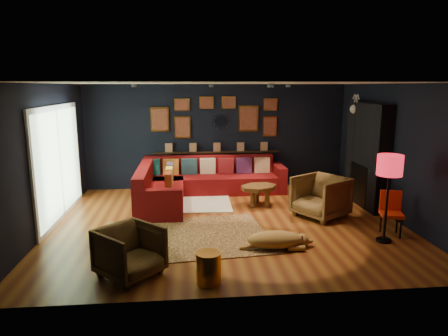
{
  "coord_description": "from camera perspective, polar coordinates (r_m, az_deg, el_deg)",
  "views": [
    {
      "loc": [
        -0.76,
        -7.22,
        2.55
      ],
      "look_at": [
        -0.04,
        0.3,
        1.0
      ],
      "focal_mm": 32.0,
      "sensor_mm": 36.0,
      "label": 1
    }
  ],
  "objects": [
    {
      "name": "floor",
      "position": [
        7.69,
        0.55,
        -7.75
      ],
      "size": [
        6.5,
        6.5,
        0.0
      ],
      "primitive_type": "plane",
      "color": "brown",
      "rests_on": "ground"
    },
    {
      "name": "room_walls",
      "position": [
        7.32,
        0.57,
        4.1
      ],
      "size": [
        6.5,
        6.5,
        6.5
      ],
      "color": "black",
      "rests_on": "ground"
    },
    {
      "name": "sectional",
      "position": [
        9.3,
        -4.38,
        -2.28
      ],
      "size": [
        3.41,
        2.69,
        0.86
      ],
      "color": "maroon",
      "rests_on": "ground"
    },
    {
      "name": "ledge",
      "position": [
        10.06,
        -1.03,
        2.29
      ],
      "size": [
        3.2,
        0.12,
        0.04
      ],
      "primitive_type": "cube",
      "color": "black",
      "rests_on": "room_walls"
    },
    {
      "name": "gallery_wall",
      "position": [
        9.99,
        -1.14,
        7.35
      ],
      "size": [
        3.15,
        0.04,
        1.02
      ],
      "color": "#CA882F",
      "rests_on": "room_walls"
    },
    {
      "name": "sunburst_mirror",
      "position": [
        10.01,
        -0.49,
        6.75
      ],
      "size": [
        0.47,
        0.16,
        0.47
      ],
      "color": "silver",
      "rests_on": "room_walls"
    },
    {
      "name": "fireplace",
      "position": [
        9.11,
        19.67,
        1.28
      ],
      "size": [
        0.31,
        1.6,
        2.2
      ],
      "color": "black",
      "rests_on": "ground"
    },
    {
      "name": "deer_head",
      "position": [
        9.47,
        19.08,
        7.97
      ],
      "size": [
        0.5,
        0.28,
        0.45
      ],
      "color": "white",
      "rests_on": "fireplace"
    },
    {
      "name": "sliding_door",
      "position": [
        8.32,
        -22.51,
        0.69
      ],
      "size": [
        0.06,
        2.8,
        2.2
      ],
      "color": "white",
      "rests_on": "ground"
    },
    {
      "name": "ceiling_spots",
      "position": [
        8.05,
        -0.02,
        11.69
      ],
      "size": [
        3.3,
        2.5,
        0.06
      ],
      "color": "black",
      "rests_on": "room_walls"
    },
    {
      "name": "shag_rug",
      "position": [
        8.89,
        -5.49,
        -5.02
      ],
      "size": [
        2.0,
        1.48,
        0.03
      ],
      "primitive_type": "cube",
      "rotation": [
        0.0,
        0.0,
        -0.02
      ],
      "color": "white",
      "rests_on": "ground"
    },
    {
      "name": "leopard_rug",
      "position": [
        6.99,
        -5.47,
        -9.76
      ],
      "size": [
        2.99,
        2.27,
        0.02
      ],
      "primitive_type": "cube",
      "rotation": [
        0.0,
        0.0,
        0.1
      ],
      "color": "tan",
      "rests_on": "ground"
    },
    {
      "name": "coffee_table",
      "position": [
        8.65,
        4.99,
        -3.06
      ],
      "size": [
        1.02,
        0.91,
        0.42
      ],
      "rotation": [
        0.0,
        0.0,
        0.4
      ],
      "color": "brown",
      "rests_on": "shag_rug"
    },
    {
      "name": "pouf",
      "position": [
        8.23,
        -9.0,
        -5.04
      ],
      "size": [
        0.57,
        0.57,
        0.37
      ],
      "primitive_type": "cylinder",
      "color": "maroon",
      "rests_on": "shag_rug"
    },
    {
      "name": "armchair_left",
      "position": [
        5.66,
        -13.31,
        -11.25
      ],
      "size": [
        1.02,
        1.02,
        0.76
      ],
      "primitive_type": "imported",
      "rotation": [
        0.0,
        0.0,
        0.8
      ],
      "color": "#A27337",
      "rests_on": "ground"
    },
    {
      "name": "armchair_right",
      "position": [
        8.09,
        13.63,
        -3.75
      ],
      "size": [
        1.17,
        1.19,
        0.91
      ],
      "primitive_type": "imported",
      "rotation": [
        0.0,
        0.0,
        -1.0
      ],
      "color": "#A27337",
      "rests_on": "ground"
    },
    {
      "name": "gold_stool",
      "position": [
        5.41,
        -2.22,
        -14.04
      ],
      "size": [
        0.34,
        0.34,
        0.42
      ],
      "primitive_type": "cylinder",
      "color": "#CA882F",
      "rests_on": "ground"
    },
    {
      "name": "orange_chair",
      "position": [
        7.56,
        22.76,
        -5.47
      ],
      "size": [
        0.44,
        0.44,
        0.77
      ],
      "rotation": [
        0.0,
        0.0,
        -0.27
      ],
      "color": "black",
      "rests_on": "ground"
    },
    {
      "name": "floor_lamp",
      "position": [
        6.97,
        22.58,
        -0.21
      ],
      "size": [
        0.41,
        0.41,
        1.47
      ],
      "color": "black",
      "rests_on": "ground"
    },
    {
      "name": "dog",
      "position": [
        6.48,
        7.32,
        -9.68
      ],
      "size": [
        1.23,
        0.63,
        0.38
      ],
      "primitive_type": null,
      "rotation": [
        0.0,
        0.0,
        -0.03
      ],
      "color": "#B88145",
      "rests_on": "leopard_rug"
    }
  ]
}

